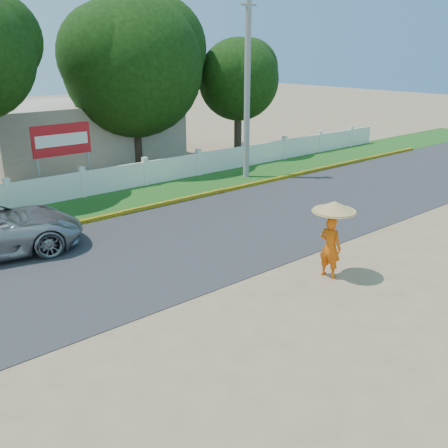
# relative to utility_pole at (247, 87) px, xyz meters

# --- Properties ---
(ground) EXTENTS (120.00, 120.00, 0.00)m
(ground) POSITION_rel_utility_pole_xyz_m (-7.56, -9.47, -4.24)
(ground) COLOR #9E8460
(ground) RESTS_ON ground
(road) EXTENTS (60.00, 7.00, 0.02)m
(road) POSITION_rel_utility_pole_xyz_m (-7.56, -4.97, -4.23)
(road) COLOR #38383A
(road) RESTS_ON ground
(grass_verge) EXTENTS (60.00, 3.50, 0.03)m
(grass_verge) POSITION_rel_utility_pole_xyz_m (-7.56, 0.28, -4.23)
(grass_verge) COLOR #2D601E
(grass_verge) RESTS_ON ground
(curb) EXTENTS (40.00, 0.18, 0.16)m
(curb) POSITION_rel_utility_pole_xyz_m (-7.56, -1.42, -4.16)
(curb) COLOR yellow
(curb) RESTS_ON ground
(fence) EXTENTS (40.00, 0.10, 1.10)m
(fence) POSITION_rel_utility_pole_xyz_m (-7.56, 1.73, -3.69)
(fence) COLOR silver
(fence) RESTS_ON ground
(building_near) EXTENTS (10.00, 6.00, 3.20)m
(building_near) POSITION_rel_utility_pole_xyz_m (-4.56, 8.53, -2.64)
(building_near) COLOR #B7AD99
(building_near) RESTS_ON ground
(utility_pole) EXTENTS (0.28, 0.28, 8.49)m
(utility_pole) POSITION_rel_utility_pole_xyz_m (0.00, 0.00, 0.00)
(utility_pole) COLOR gray
(utility_pole) RESTS_ON ground
(monk_with_parasol) EXTENTS (1.17, 1.17, 2.13)m
(monk_with_parasol) POSITION_rel_utility_pole_xyz_m (-5.72, -9.75, -2.86)
(monk_with_parasol) COLOR #DC560B
(monk_with_parasol) RESTS_ON ground
(billboard) EXTENTS (2.50, 0.13, 2.95)m
(billboard) POSITION_rel_utility_pole_xyz_m (-7.84, 2.83, -2.10)
(billboard) COLOR gray
(billboard) RESTS_ON ground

